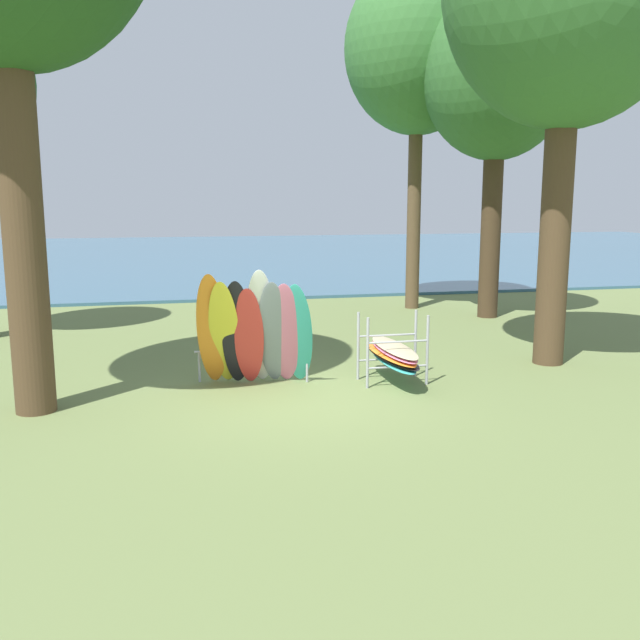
{
  "coord_description": "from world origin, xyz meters",
  "views": [
    {
      "loc": [
        -2.1,
        -10.87,
        3.29
      ],
      "look_at": [
        0.62,
        1.17,
        1.1
      ],
      "focal_mm": 38.98,
      "sensor_mm": 36.0,
      "label": 1
    }
  ],
  "objects_px": {
    "tree_mid_behind": "(418,50)",
    "board_storage_rack": "(393,354)",
    "leaning_board_pile": "(255,333)",
    "tree_far_right_back": "(497,75)"
  },
  "relations": [
    {
      "from": "tree_far_right_back",
      "to": "leaning_board_pile",
      "type": "distance_m",
      "value": 10.79
    },
    {
      "from": "board_storage_rack",
      "to": "tree_far_right_back",
      "type": "bearing_deg",
      "value": 51.41
    },
    {
      "from": "tree_mid_behind",
      "to": "leaning_board_pile",
      "type": "xyz_separation_m",
      "value": [
        -5.76,
        -7.77,
        -6.43
      ]
    },
    {
      "from": "tree_far_right_back",
      "to": "board_storage_rack",
      "type": "xyz_separation_m",
      "value": [
        -4.81,
        -6.02,
        -5.92
      ]
    },
    {
      "from": "leaning_board_pile",
      "to": "board_storage_rack",
      "type": "bearing_deg",
      "value": -5.13
    },
    {
      "from": "leaning_board_pile",
      "to": "board_storage_rack",
      "type": "height_order",
      "value": "leaning_board_pile"
    },
    {
      "from": "tree_mid_behind",
      "to": "board_storage_rack",
      "type": "distance_m",
      "value": 11.04
    },
    {
      "from": "leaning_board_pile",
      "to": "board_storage_rack",
      "type": "xyz_separation_m",
      "value": [
        2.46,
        -0.22,
        -0.44
      ]
    },
    {
      "from": "tree_mid_behind",
      "to": "board_storage_rack",
      "type": "xyz_separation_m",
      "value": [
        -3.3,
        -7.99,
        -6.87
      ]
    },
    {
      "from": "leaning_board_pile",
      "to": "tree_mid_behind",
      "type": "bearing_deg",
      "value": 53.44
    }
  ]
}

